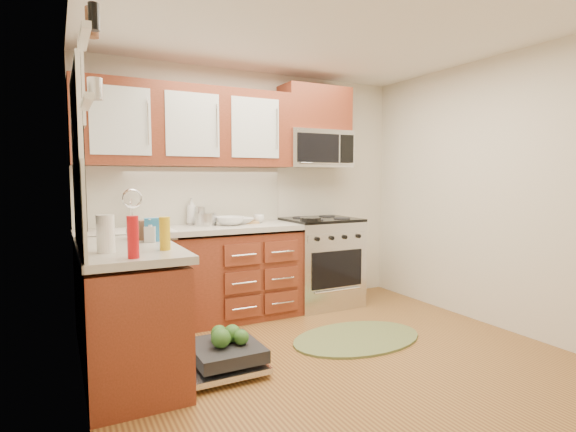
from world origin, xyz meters
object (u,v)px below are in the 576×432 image
range (321,261)px  bowl_b (230,221)px  rug (357,338)px  cutting_board (242,222)px  sink (136,244)px  microwave (316,149)px  paper_towel_roll (106,234)px  skillet (310,219)px  stock_pot (205,219)px  cup (259,218)px  upper_cabinets (188,127)px  bowl_a (241,221)px  dishwasher (220,357)px

range → bowl_b: (-1.04, 0.01, 0.49)m
rug → cutting_board: 1.61m
sink → cutting_board: (1.06, 0.13, 0.14)m
microwave → paper_towel_roll: 2.69m
skillet → cutting_board: skillet is taller
stock_pot → cutting_board: size_ratio=0.69×
sink → cup: 1.26m
sink → rug: size_ratio=0.52×
upper_cabinets → cup: (0.72, -0.04, -0.91)m
sink → bowl_a: (1.03, 0.10, 0.16)m
range → cutting_board: range is taller
microwave → bowl_b: size_ratio=2.83×
cutting_board → bowl_a: 0.05m
sink → dishwasher: size_ratio=0.89×
cutting_board → stock_pot: bearing=-173.9°
upper_cabinets → paper_towel_roll: size_ratio=8.66×
upper_cabinets → skillet: size_ratio=9.72×
sink → bowl_a: size_ratio=2.51×
upper_cabinets → skillet: upper_cabinets is taller
upper_cabinets → bowl_b: (0.37, -0.14, -0.91)m
paper_towel_roll → cup: paper_towel_roll is taller
range → cutting_board: size_ratio=3.09×
sink → skillet: bearing=-8.3°
sink → microwave: bearing=3.9°
range → stock_pot: size_ratio=4.48×
range → bowl_a: (-0.90, 0.09, 0.48)m
rug → cup: size_ratio=10.89×
skillet → range: bearing=41.8°
microwave → skillet: microwave is taller
range → dishwasher: 1.95m
microwave → cup: microwave is taller
microwave → sink: size_ratio=1.23×
paper_towel_roll → bowl_a: size_ratio=0.96×
skillet → bowl_a: (-0.62, 0.34, -0.01)m
upper_cabinets → bowl_a: 1.05m
stock_pot → bowl_b: size_ratio=0.79×
dishwasher → cup: 1.73m
rug → bowl_a: (-0.61, 1.16, 0.95)m
sink → cutting_board: cutting_board is taller
bowl_b → cup: bearing=15.6°
upper_cabinets → rug: upper_cabinets is taller
stock_pot → sink: bearing=-172.5°
stock_pot → cutting_board: 0.41m
skillet → sink: bearing=171.7°
upper_cabinets → bowl_a: upper_cabinets is taller
stock_pot → paper_towel_roll: bearing=-129.7°
sink → rug: bearing=-32.8°
upper_cabinets → paper_towel_roll: 1.77m
cutting_board → bowl_a: bearing=-134.4°
bowl_a → bowl_b: bowl_b is taller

